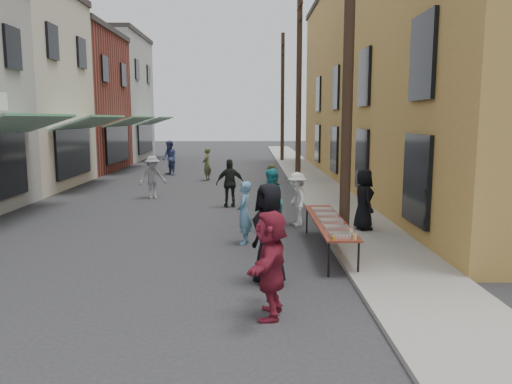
{
  "coord_description": "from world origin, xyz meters",
  "views": [
    {
      "loc": [
        1.98,
        -9.0,
        3.07
      ],
      "look_at": [
        2.13,
        2.98,
        1.3
      ],
      "focal_mm": 35.0,
      "sensor_mm": 36.0,
      "label": 1
    }
  ],
  "objects_px": {
    "utility_pole_mid": "(299,88)",
    "serving_table": "(329,222)",
    "utility_pole_near": "(349,57)",
    "guest_front_a": "(269,234)",
    "catering_tray_sausage": "(342,235)",
    "guest_front_c": "(271,200)",
    "utility_pole_far": "(283,98)",
    "server": "(364,199)"
  },
  "relations": [
    {
      "from": "serving_table",
      "to": "guest_front_c",
      "type": "relative_size",
      "value": 2.33
    },
    {
      "from": "catering_tray_sausage",
      "to": "utility_pole_near",
      "type": "bearing_deg",
      "value": 78.22
    },
    {
      "from": "catering_tray_sausage",
      "to": "server",
      "type": "relative_size",
      "value": 0.31
    },
    {
      "from": "guest_front_c",
      "to": "utility_pole_near",
      "type": "bearing_deg",
      "value": 77.06
    },
    {
      "from": "serving_table",
      "to": "catering_tray_sausage",
      "type": "xyz_separation_m",
      "value": [
        -0.0,
        -1.65,
        0.08
      ]
    },
    {
      "from": "utility_pole_near",
      "to": "server",
      "type": "relative_size",
      "value": 5.51
    },
    {
      "from": "utility_pole_near",
      "to": "guest_front_a",
      "type": "distance_m",
      "value": 5.02
    },
    {
      "from": "utility_pole_near",
      "to": "utility_pole_far",
      "type": "xyz_separation_m",
      "value": [
        0.0,
        24.0,
        0.0
      ]
    },
    {
      "from": "guest_front_c",
      "to": "utility_pole_far",
      "type": "bearing_deg",
      "value": -157.24
    },
    {
      "from": "utility_pole_far",
      "to": "guest_front_c",
      "type": "xyz_separation_m",
      "value": [
        -1.75,
        -22.52,
        -3.64
      ]
    },
    {
      "from": "utility_pole_near",
      "to": "guest_front_c",
      "type": "relative_size",
      "value": 5.23
    },
    {
      "from": "utility_pole_near",
      "to": "catering_tray_sausage",
      "type": "distance_m",
      "value": 4.45
    },
    {
      "from": "utility_pole_near",
      "to": "server",
      "type": "distance_m",
      "value": 3.84
    },
    {
      "from": "serving_table",
      "to": "catering_tray_sausage",
      "type": "bearing_deg",
      "value": -90.0
    },
    {
      "from": "guest_front_a",
      "to": "guest_front_c",
      "type": "relative_size",
      "value": 1.1
    },
    {
      "from": "server",
      "to": "guest_front_a",
      "type": "bearing_deg",
      "value": 138.83
    },
    {
      "from": "utility_pole_near",
      "to": "guest_front_c",
      "type": "distance_m",
      "value": 4.3
    },
    {
      "from": "catering_tray_sausage",
      "to": "guest_front_a",
      "type": "bearing_deg",
      "value": -159.4
    },
    {
      "from": "utility_pole_near",
      "to": "utility_pole_mid",
      "type": "xyz_separation_m",
      "value": [
        0.0,
        12.0,
        0.0
      ]
    },
    {
      "from": "utility_pole_near",
      "to": "server",
      "type": "bearing_deg",
      "value": 57.9
    },
    {
      "from": "utility_pole_far",
      "to": "server",
      "type": "bearing_deg",
      "value": -88.15
    },
    {
      "from": "utility_pole_far",
      "to": "utility_pole_near",
      "type": "bearing_deg",
      "value": -90.0
    },
    {
      "from": "utility_pole_mid",
      "to": "catering_tray_sausage",
      "type": "height_order",
      "value": "utility_pole_mid"
    },
    {
      "from": "catering_tray_sausage",
      "to": "guest_front_a",
      "type": "relative_size",
      "value": 0.26
    },
    {
      "from": "utility_pole_far",
      "to": "serving_table",
      "type": "height_order",
      "value": "utility_pole_far"
    },
    {
      "from": "utility_pole_mid",
      "to": "guest_front_a",
      "type": "relative_size",
      "value": 4.75
    },
    {
      "from": "utility_pole_mid",
      "to": "guest_front_a",
      "type": "distance_m",
      "value": 15.49
    },
    {
      "from": "utility_pole_near",
      "to": "catering_tray_sausage",
      "type": "relative_size",
      "value": 18.0
    },
    {
      "from": "serving_table",
      "to": "utility_pole_far",
      "type": "bearing_deg",
      "value": 88.84
    },
    {
      "from": "serving_table",
      "to": "server",
      "type": "bearing_deg",
      "value": 57.24
    },
    {
      "from": "catering_tray_sausage",
      "to": "utility_pole_mid",
      "type": "bearing_deg",
      "value": 88.01
    },
    {
      "from": "catering_tray_sausage",
      "to": "guest_front_c",
      "type": "bearing_deg",
      "value": 107.9
    },
    {
      "from": "utility_pole_near",
      "to": "guest_front_a",
      "type": "xyz_separation_m",
      "value": [
        -1.96,
        -2.95,
        -3.55
      ]
    },
    {
      "from": "utility_pole_near",
      "to": "catering_tray_sausage",
      "type": "xyz_separation_m",
      "value": [
        -0.5,
        -2.4,
        -3.71
      ]
    },
    {
      "from": "utility_pole_mid",
      "to": "serving_table",
      "type": "xyz_separation_m",
      "value": [
        -0.5,
        -12.75,
        -3.79
      ]
    },
    {
      "from": "utility_pole_near",
      "to": "utility_pole_mid",
      "type": "bearing_deg",
      "value": 90.0
    },
    {
      "from": "catering_tray_sausage",
      "to": "guest_front_a",
      "type": "xyz_separation_m",
      "value": [
        -1.46,
        -0.55,
        0.16
      ]
    },
    {
      "from": "utility_pole_mid",
      "to": "catering_tray_sausage",
      "type": "bearing_deg",
      "value": -91.99
    },
    {
      "from": "utility_pole_near",
      "to": "guest_front_a",
      "type": "relative_size",
      "value": 4.75
    },
    {
      "from": "utility_pole_mid",
      "to": "serving_table",
      "type": "bearing_deg",
      "value": -92.25
    },
    {
      "from": "utility_pole_mid",
      "to": "guest_front_c",
      "type": "height_order",
      "value": "utility_pole_mid"
    },
    {
      "from": "server",
      "to": "utility_pole_near",
      "type": "bearing_deg",
      "value": 139.96
    }
  ]
}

